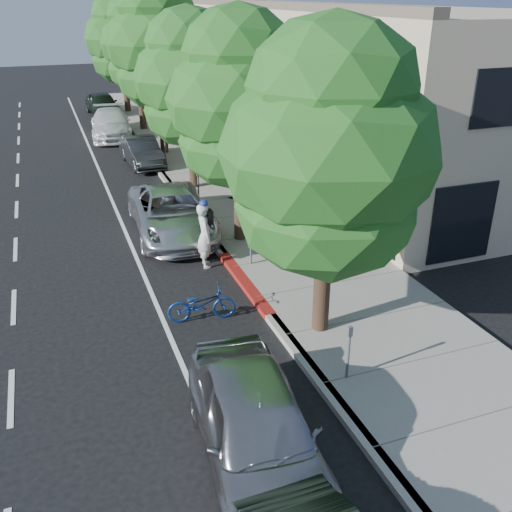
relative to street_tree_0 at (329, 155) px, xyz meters
name	(u,v)px	position (x,y,z in m)	size (l,w,h in m)	color
ground	(257,301)	(-0.90, 2.00, -4.48)	(120.00, 120.00, 0.00)	black
sidewalk	(241,198)	(1.40, 10.00, -4.40)	(4.60, 56.00, 0.15)	gray
curb	(185,205)	(-0.90, 10.00, -4.40)	(0.30, 56.00, 0.15)	#9E998E
curb_red_segment	(245,283)	(-0.90, 3.00, -4.40)	(0.32, 4.00, 0.15)	maroon
storefront_building	(305,72)	(8.70, 20.00, -0.98)	(10.00, 36.00, 7.00)	#C4BA97
street_tree_0	(329,155)	(0.00, 0.00, 0.00)	(4.84, 4.84, 7.37)	black
street_tree_1	(239,102)	(0.00, 6.00, 0.13)	(4.48, 4.48, 7.43)	black
street_tree_2	(190,80)	(0.00, 12.00, 0.00)	(4.47, 4.47, 7.27)	black
street_tree_3	(157,46)	(0.00, 18.00, 0.84)	(4.93, 4.93, 8.51)	black
street_tree_4	(137,45)	(0.00, 24.00, 0.41)	(4.17, 4.17, 7.72)	black
street_tree_5	(121,40)	(0.00, 30.00, 0.30)	(4.89, 4.89, 7.78)	black
cyclist	(205,235)	(-1.58, 4.65, -3.48)	(0.73, 0.48, 2.00)	silver
bicycle	(202,304)	(-2.55, 1.60, -4.02)	(0.61, 1.74, 0.91)	navy
silver_suv	(172,213)	(-1.96, 7.50, -3.71)	(2.54, 5.50, 1.53)	silver
dark_sedan	(142,152)	(-1.40, 16.50, -3.81)	(1.41, 4.05, 1.33)	#222528
white_pickup	(111,124)	(-2.02, 23.00, -3.71)	(2.15, 5.28, 1.53)	white
dark_suv_far	(103,104)	(-1.67, 30.00, -3.73)	(1.76, 4.37, 1.49)	black
near_car_a	(257,428)	(-2.96, -3.50, -3.65)	(1.94, 4.82, 1.64)	#9A999E
pedestrian	(234,178)	(1.09, 9.98, -3.50)	(0.80, 0.63, 1.65)	black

